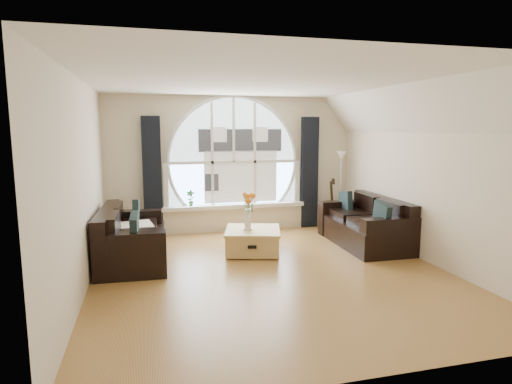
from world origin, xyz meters
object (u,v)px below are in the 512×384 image
Objects in this scene: coffee_chest at (253,240)px; vase_flowers at (248,207)px; guitar at (330,203)px; sofa_left at (133,236)px; potted_plant at (191,198)px; floor_lamp at (341,190)px; sofa_right at (364,223)px.

coffee_chest is 1.28× the size of vase_flowers.
vase_flowers is at bearing -143.44° from guitar.
sofa_left is 1.88m from vase_flowers.
potted_plant is at bearing 133.65° from coffee_chest.
sofa_left is 1.19× the size of floor_lamp.
sofa_right is 2.14× the size of coffee_chest.
sofa_right reaches higher than sofa_left.
sofa_right is 2.05m from coffee_chest.
sofa_right is 2.73× the size of vase_flowers.
vase_flowers is 2.20× the size of potted_plant.
coffee_chest is at bearing -149.23° from floor_lamp.
guitar reaches higher than potted_plant.
sofa_right reaches higher than coffee_chest.
sofa_left is 4.11m from guitar.
sofa_right is at bearing -82.86° from guitar.
sofa_left is 5.96× the size of potted_plant.
floor_lamp is 0.35m from guitar.
guitar reaches higher than sofa_left.
floor_lamp is at bearing 19.79° from sofa_left.
vase_flowers is (-0.09, -0.00, 0.57)m from coffee_chest.
sofa_right is 3.34m from potted_plant.
sofa_left is 1.93m from coffee_chest.
guitar reaches higher than sofa_right.
vase_flowers reaches higher than guitar.
guitar is at bearing 48.60° from coffee_chest.
sofa_right is (3.97, -0.04, 0.00)m from sofa_left.
potted_plant reaches higher than sofa_right.
potted_plant is at bearing 152.20° from sofa_right.
potted_plant is (-3.07, 0.29, -0.09)m from floor_lamp.
sofa_right is at bearing 1.87° from sofa_left.
potted_plant is at bearing 178.26° from guitar.
guitar is (-0.06, 1.32, 0.13)m from sofa_right.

